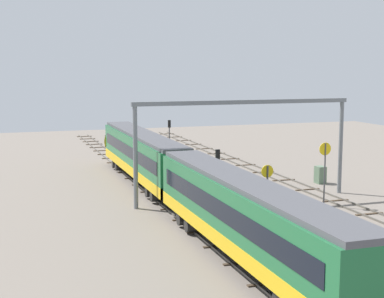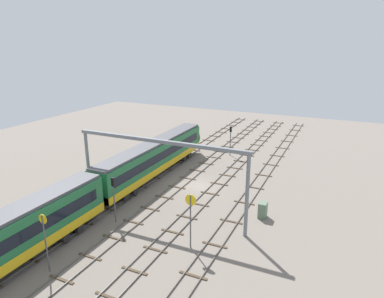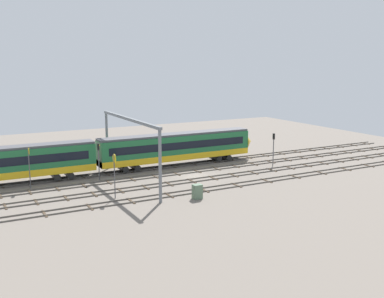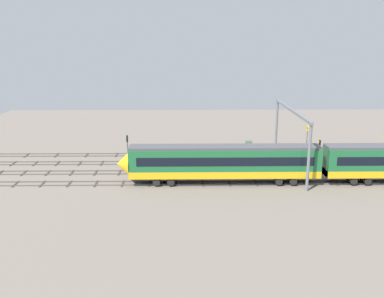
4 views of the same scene
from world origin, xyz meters
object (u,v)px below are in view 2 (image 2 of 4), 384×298
at_px(train, 98,190).
at_px(signal_light_trackside_departure, 231,137).
at_px(overhead_gantry, 159,159).
at_px(speed_sign_near_foreground, 45,236).
at_px(relay_cabinet, 263,210).
at_px(speed_sign_mid_trackside, 191,213).
at_px(signal_light_trackside_approach, 114,194).

bearing_deg(train, signal_light_trackside_departure, -14.70).
height_order(train, overhead_gantry, overhead_gantry).
relative_size(overhead_gantry, speed_sign_near_foreground, 3.76).
xyz_separation_m(overhead_gantry, speed_sign_near_foreground, (-11.81, 3.53, -3.25)).
height_order(speed_sign_near_foreground, signal_light_trackside_departure, speed_sign_near_foreground).
bearing_deg(relay_cabinet, speed_sign_mid_trackside, 151.02).
distance_m(speed_sign_near_foreground, signal_light_trackside_departure, 34.95).
height_order(train, speed_sign_mid_trackside, speed_sign_mid_trackside).
bearing_deg(signal_light_trackside_departure, overhead_gantry, 179.79).
height_order(speed_sign_near_foreground, relay_cabinet, speed_sign_near_foreground).
bearing_deg(overhead_gantry, speed_sign_mid_trackside, -125.94).
xyz_separation_m(train, signal_light_trackside_approach, (-1.08, -2.90, 0.56)).
xyz_separation_m(speed_sign_near_foreground, signal_light_trackside_departure, (34.76, -3.62, -0.08)).
distance_m(speed_sign_mid_trackside, signal_light_trackside_departure, 27.39).
bearing_deg(speed_sign_near_foreground, train, 16.53).
relative_size(signal_light_trackside_departure, relay_cabinet, 2.90).
height_order(signal_light_trackside_approach, relay_cabinet, signal_light_trackside_approach).
bearing_deg(signal_light_trackside_approach, speed_sign_mid_trackside, -95.57).
distance_m(speed_sign_mid_trackside, relay_cabinet, 9.80).
bearing_deg(speed_sign_mid_trackside, train, 80.66).
bearing_deg(relay_cabinet, overhead_gantry, 113.48).
bearing_deg(overhead_gantry, relay_cabinet, -66.52).
height_order(overhead_gantry, speed_sign_mid_trackside, overhead_gantry).
height_order(overhead_gantry, signal_light_trackside_departure, overhead_gantry).
distance_m(speed_sign_mid_trackside, signal_light_trackside_approach, 9.00).
bearing_deg(speed_sign_mid_trackside, signal_light_trackside_approach, 84.43).
bearing_deg(speed_sign_mid_trackside, signal_light_trackside_departure, 11.21).
xyz_separation_m(train, relay_cabinet, (6.31, -16.43, -1.82)).
distance_m(train, speed_sign_near_foreground, 10.28).
relative_size(speed_sign_mid_trackside, signal_light_trackside_departure, 1.07).
relative_size(overhead_gantry, speed_sign_mid_trackside, 3.70).
height_order(speed_sign_mid_trackside, signal_light_trackside_approach, speed_sign_mid_trackside).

